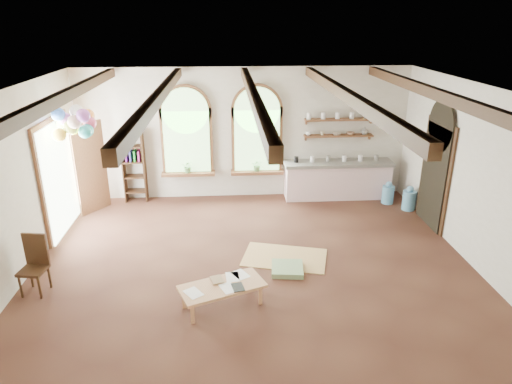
{
  "coord_description": "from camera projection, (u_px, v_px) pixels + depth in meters",
  "views": [
    {
      "loc": [
        -0.45,
        -7.39,
        4.29
      ],
      "look_at": [
        0.09,
        0.6,
        1.2
      ],
      "focal_mm": 32.0,
      "sensor_mm": 36.0,
      "label": 1
    }
  ],
  "objects": [
    {
      "name": "floor",
      "position": [
        254.0,
        264.0,
        8.45
      ],
      "size": [
        8.0,
        8.0,
        0.0
      ],
      "primitive_type": "plane",
      "color": "#543222",
      "rests_on": "ground"
    },
    {
      "name": "ceiling_beams",
      "position": [
        253.0,
        95.0,
        7.33
      ],
      "size": [
        6.2,
        6.8,
        0.18
      ],
      "primitive_type": null,
      "color": "#3C2213",
      "rests_on": "ceiling"
    },
    {
      "name": "window_left",
      "position": [
        187.0,
        134.0,
        10.96
      ],
      "size": [
        1.3,
        0.28,
        2.2
      ],
      "color": "brown",
      "rests_on": "floor"
    },
    {
      "name": "window_right",
      "position": [
        257.0,
        133.0,
        11.07
      ],
      "size": [
        1.3,
        0.28,
        2.2
      ],
      "color": "brown",
      "rests_on": "floor"
    },
    {
      "name": "left_doorway",
      "position": [
        58.0,
        178.0,
        9.46
      ],
      "size": [
        0.1,
        1.9,
        2.5
      ],
      "primitive_type": "cube",
      "color": "brown",
      "rests_on": "floor"
    },
    {
      "name": "right_doorway",
      "position": [
        434.0,
        177.0,
        9.7
      ],
      "size": [
        0.1,
        1.3,
        2.4
      ],
      "primitive_type": "cube",
      "color": "black",
      "rests_on": "floor"
    },
    {
      "name": "kitchen_counter",
      "position": [
        337.0,
        179.0,
        11.4
      ],
      "size": [
        2.68,
        0.62,
        0.94
      ],
      "color": "silver",
      "rests_on": "floor"
    },
    {
      "name": "wall_shelf_lower",
      "position": [
        338.0,
        136.0,
        11.18
      ],
      "size": [
        1.7,
        0.24,
        0.04
      ],
      "primitive_type": "cube",
      "color": "brown",
      "rests_on": "wall_back"
    },
    {
      "name": "wall_shelf_upper",
      "position": [
        339.0,
        119.0,
        11.04
      ],
      "size": [
        1.7,
        0.24,
        0.04
      ],
      "primitive_type": "cube",
      "color": "brown",
      "rests_on": "wall_back"
    },
    {
      "name": "wall_clock",
      "position": [
        389.0,
        120.0,
        11.2
      ],
      "size": [
        0.32,
        0.04,
        0.32
      ],
      "primitive_type": "cylinder",
      "rotation": [
        1.57,
        0.0,
        0.0
      ],
      "color": "black",
      "rests_on": "wall_back"
    },
    {
      "name": "bookshelf",
      "position": [
        134.0,
        166.0,
        11.04
      ],
      "size": [
        0.53,
        0.32,
        1.8
      ],
      "color": "#3C2213",
      "rests_on": "floor"
    },
    {
      "name": "coffee_table",
      "position": [
        222.0,
        288.0,
        7.11
      ],
      "size": [
        1.44,
        1.04,
        0.37
      ],
      "color": "tan",
      "rests_on": "floor"
    },
    {
      "name": "side_chair",
      "position": [
        35.0,
        276.0,
        7.5
      ],
      "size": [
        0.45,
        0.45,
        1.0
      ],
      "color": "#3C2213",
      "rests_on": "floor"
    },
    {
      "name": "floor_mat",
      "position": [
        285.0,
        257.0,
        8.66
      ],
      "size": [
        1.74,
        1.33,
        0.02
      ],
      "primitive_type": "cube",
      "rotation": [
        0.0,
        0.0,
        -0.27
      ],
      "color": "tan",
      "rests_on": "floor"
    },
    {
      "name": "floor_cushion",
      "position": [
        287.0,
        269.0,
        8.19
      ],
      "size": [
        0.62,
        0.62,
        0.1
      ],
      "primitive_type": "cube",
      "rotation": [
        0.0,
        0.0,
        -0.11
      ],
      "color": "#80A16F",
      "rests_on": "floor"
    },
    {
      "name": "water_jug_a",
      "position": [
        388.0,
        194.0,
        11.12
      ],
      "size": [
        0.29,
        0.29,
        0.56
      ],
      "color": "#5C9EC7",
      "rests_on": "floor"
    },
    {
      "name": "water_jug_b",
      "position": [
        409.0,
        199.0,
        10.74
      ],
      "size": [
        0.31,
        0.31,
        0.59
      ],
      "color": "#5C9EC7",
      "rests_on": "floor"
    },
    {
      "name": "balloon_cluster",
      "position": [
        75.0,
        123.0,
        8.93
      ],
      "size": [
        0.83,
        0.88,
        1.16
      ],
      "color": "white",
      "rests_on": "floor"
    },
    {
      "name": "table_book",
      "position": [
        211.0,
        281.0,
        7.19
      ],
      "size": [
        0.25,
        0.31,
        0.02
      ],
      "primitive_type": "imported",
      "rotation": [
        0.0,
        0.0,
        0.29
      ],
      "color": "olive",
      "rests_on": "coffee_table"
    },
    {
      "name": "tablet",
      "position": [
        238.0,
        287.0,
        7.04
      ],
      "size": [
        0.22,
        0.28,
        0.01
      ],
      "primitive_type": "cube",
      "rotation": [
        0.0,
        0.0,
        0.2
      ],
      "color": "black",
      "rests_on": "coffee_table"
    },
    {
      "name": "potted_plant_left",
      "position": [
        188.0,
        167.0,
        11.14
      ],
      "size": [
        0.27,
        0.23,
        0.3
      ],
      "primitive_type": "imported",
      "color": "#598C4C",
      "rests_on": "window_left"
    },
    {
      "name": "potted_plant_right",
      "position": [
        257.0,
        165.0,
        11.25
      ],
      "size": [
        0.27,
        0.23,
        0.3
      ],
      "primitive_type": "imported",
      "color": "#598C4C",
      "rests_on": "window_right"
    },
    {
      "name": "shelf_cup_a",
      "position": [
        308.0,
        133.0,
        11.11
      ],
      "size": [
        0.12,
        0.1,
        0.1
      ],
      "primitive_type": "imported",
      "color": "white",
      "rests_on": "wall_shelf_lower"
    },
    {
      "name": "shelf_cup_b",
      "position": [
        322.0,
        133.0,
        11.13
      ],
      "size": [
        0.1,
        0.1,
        0.09
      ],
      "primitive_type": "imported",
      "color": "beige",
      "rests_on": "wall_shelf_lower"
    },
    {
      "name": "shelf_bowl_a",
      "position": [
        336.0,
        134.0,
        11.16
      ],
      "size": [
        0.22,
        0.22,
        0.05
      ],
      "primitive_type": "imported",
      "color": "beige",
      "rests_on": "wall_shelf_lower"
    },
    {
      "name": "shelf_bowl_b",
      "position": [
        350.0,
        133.0,
        11.18
      ],
      "size": [
        0.2,
        0.2,
        0.06
      ],
      "primitive_type": "imported",
      "color": "#8C664C",
      "rests_on": "wall_shelf_lower"
    },
    {
      "name": "shelf_vase",
      "position": [
        365.0,
        131.0,
        11.18
      ],
      "size": [
        0.18,
        0.18,
        0.19
      ],
      "primitive_type": "imported",
      "color": "slate",
      "rests_on": "wall_shelf_lower"
    }
  ]
}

